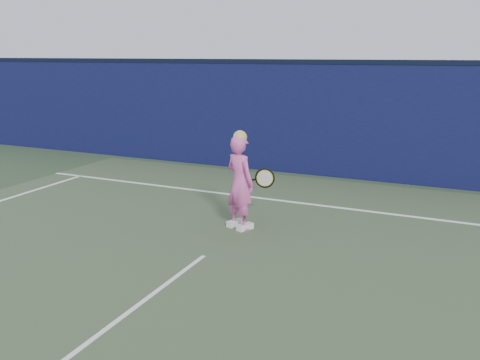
% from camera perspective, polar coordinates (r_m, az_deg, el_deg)
% --- Properties ---
extents(ground, '(80.00, 80.00, 0.00)m').
position_cam_1_polar(ground, '(6.33, -8.45, -11.70)').
color(ground, '#2E3F27').
rests_on(ground, ground).
extents(backstop_wall, '(24.00, 0.40, 2.50)m').
position_cam_1_polar(backstop_wall, '(11.79, 8.61, 6.67)').
color(backstop_wall, '#0C0E38').
rests_on(backstop_wall, ground).
extents(wall_cap, '(24.00, 0.42, 0.10)m').
position_cam_1_polar(wall_cap, '(11.70, 8.85, 12.99)').
color(wall_cap, black).
rests_on(wall_cap, backstop_wall).
extents(player, '(0.65, 0.56, 1.58)m').
position_cam_1_polar(player, '(7.98, 0.00, -0.26)').
color(player, '#E458AC').
rests_on(player, ground).
extents(racket, '(0.62, 0.14, 0.33)m').
position_cam_1_polar(racket, '(8.30, 2.61, 0.18)').
color(racket, black).
rests_on(racket, ground).
extents(court_lines, '(11.00, 12.04, 0.01)m').
position_cam_1_polar(court_lines, '(6.08, -10.16, -12.78)').
color(court_lines, white).
rests_on(court_lines, court_surface).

